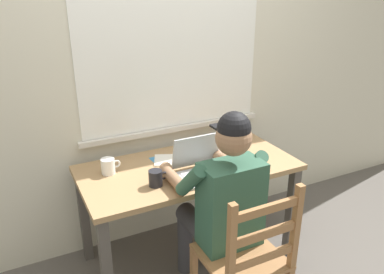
{
  "coord_description": "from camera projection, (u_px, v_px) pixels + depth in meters",
  "views": [
    {
      "loc": [
        -1.0,
        -2.05,
        1.86
      ],
      "look_at": [
        0.0,
        -0.05,
        0.94
      ],
      "focal_mm": 36.1,
      "sensor_mm": 36.0,
      "label": 1
    }
  ],
  "objects": [
    {
      "name": "ground_plane",
      "position": [
        189.0,
        254.0,
        2.81
      ],
      "size": [
        8.0,
        8.0,
        0.0
      ],
      "primitive_type": "plane",
      "color": "#56514C"
    },
    {
      "name": "back_wall",
      "position": [
        162.0,
        67.0,
        2.68
      ],
      "size": [
        6.0,
        0.08,
        2.6
      ],
      "color": "beige",
      "rests_on": "ground"
    },
    {
      "name": "desk",
      "position": [
        189.0,
        179.0,
        2.58
      ],
      "size": [
        1.42,
        0.69,
        0.72
      ],
      "color": "#9E7A51",
      "rests_on": "ground"
    },
    {
      "name": "seated_person",
      "position": [
        221.0,
        200.0,
        2.21
      ],
      "size": [
        0.5,
        0.6,
        1.25
      ],
      "color": "#2D5642",
      "rests_on": "ground"
    },
    {
      "name": "wooden_chair",
      "position": [
        246.0,
        261.0,
        2.06
      ],
      "size": [
        0.42,
        0.42,
        0.95
      ],
      "color": "olive",
      "rests_on": "ground"
    },
    {
      "name": "laptop",
      "position": [
        203.0,
        165.0,
        2.42
      ],
      "size": [
        0.33,
        0.28,
        0.23
      ],
      "color": "#ADAFB2",
      "rests_on": "desk"
    },
    {
      "name": "computer_mouse",
      "position": [
        244.0,
        163.0,
        2.53
      ],
      "size": [
        0.06,
        0.1,
        0.03
      ],
      "primitive_type": "ellipsoid",
      "color": "black",
      "rests_on": "desk"
    },
    {
      "name": "coffee_mug_white",
      "position": [
        108.0,
        166.0,
        2.42
      ],
      "size": [
        0.12,
        0.09,
        0.1
      ],
      "color": "white",
      "rests_on": "desk"
    },
    {
      "name": "coffee_mug_dark",
      "position": [
        156.0,
        178.0,
        2.27
      ],
      "size": [
        0.12,
        0.08,
        0.1
      ],
      "color": "black",
      "rests_on": "desk"
    },
    {
      "name": "book_stack_main",
      "position": [
        223.0,
        147.0,
        2.72
      ],
      "size": [
        0.2,
        0.16,
        0.08
      ],
      "color": "#BC332D",
      "rests_on": "desk"
    },
    {
      "name": "paper_pile_near_laptop",
      "position": [
        171.0,
        160.0,
        2.61
      ],
      "size": [
        0.28,
        0.25,
        0.01
      ],
      "primitive_type": "cube",
      "rotation": [
        0.0,
        0.0,
        -0.4
      ],
      "color": "silver",
      "rests_on": "desk"
    },
    {
      "name": "paper_pile_back_corner",
      "position": [
        212.0,
        175.0,
        2.4
      ],
      "size": [
        0.31,
        0.28,
        0.01
      ],
      "primitive_type": "cube",
      "rotation": [
        0.0,
        0.0,
        0.4
      ],
      "color": "white",
      "rests_on": "desk"
    },
    {
      "name": "paper_pile_side",
      "position": [
        221.0,
        159.0,
        2.63
      ],
      "size": [
        0.26,
        0.22,
        0.01
      ],
      "primitive_type": "cube",
      "rotation": [
        0.0,
        0.0,
        0.29
      ],
      "color": "white",
      "rests_on": "desk"
    },
    {
      "name": "landscape_photo_print",
      "position": [
        160.0,
        158.0,
        2.64
      ],
      "size": [
        0.14,
        0.1,
        0.0
      ],
      "primitive_type": "cube",
      "rotation": [
        0.0,
        0.0,
        0.07
      ],
      "color": "teal",
      "rests_on": "desk"
    }
  ]
}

